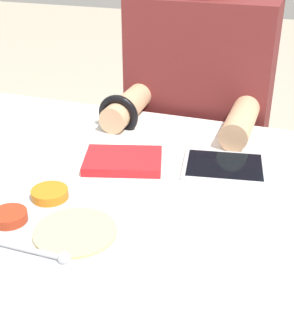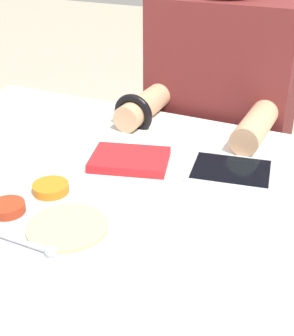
{
  "view_description": "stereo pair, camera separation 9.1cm",
  "coord_description": "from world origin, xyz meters",
  "px_view_note": "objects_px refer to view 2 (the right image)",
  "views": [
    {
      "loc": [
        0.32,
        -0.74,
        1.22
      ],
      "look_at": [
        0.05,
        0.01,
        0.79
      ],
      "focal_mm": 50.0,
      "sensor_mm": 36.0,
      "label": 1
    },
    {
      "loc": [
        0.4,
        -0.71,
        1.22
      ],
      "look_at": [
        0.05,
        0.01,
        0.79
      ],
      "focal_mm": 50.0,
      "sensor_mm": 36.0,
      "label": 2
    }
  ],
  "objects_px": {
    "red_notebook": "(130,160)",
    "tablet_device": "(231,171)",
    "person_diner": "(215,156)",
    "thali_tray": "(47,216)"
  },
  "relations": [
    {
      "from": "red_notebook",
      "to": "tablet_device",
      "type": "relative_size",
      "value": 0.98
    },
    {
      "from": "tablet_device",
      "to": "person_diner",
      "type": "distance_m",
      "value": 0.45
    },
    {
      "from": "thali_tray",
      "to": "red_notebook",
      "type": "xyz_separation_m",
      "value": [
        0.03,
        0.26,
        0.0
      ]
    },
    {
      "from": "thali_tray",
      "to": "red_notebook",
      "type": "relative_size",
      "value": 1.6
    },
    {
      "from": "tablet_device",
      "to": "thali_tray",
      "type": "bearing_deg",
      "value": -127.98
    },
    {
      "from": "thali_tray",
      "to": "tablet_device",
      "type": "bearing_deg",
      "value": 52.02
    },
    {
      "from": "thali_tray",
      "to": "red_notebook",
      "type": "distance_m",
      "value": 0.26
    },
    {
      "from": "red_notebook",
      "to": "person_diner",
      "type": "relative_size",
      "value": 0.17
    },
    {
      "from": "tablet_device",
      "to": "person_diner",
      "type": "relative_size",
      "value": 0.17
    },
    {
      "from": "tablet_device",
      "to": "red_notebook",
      "type": "bearing_deg",
      "value": -164.82
    }
  ]
}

